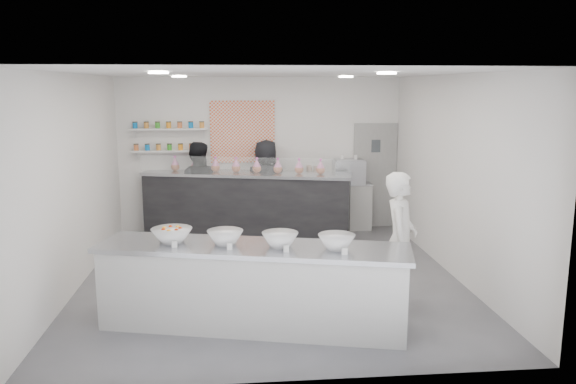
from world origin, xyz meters
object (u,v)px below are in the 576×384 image
object	(u,v)px
back_bar	(247,204)
espresso_machine	(349,172)
espresso_ledge	(339,206)
staff_left	(197,188)
staff_right	(266,186)
woman_prep	(400,241)
prep_counter	(253,286)

from	to	relation	value
back_bar	espresso_machine	bearing A→B (deg)	22.50
back_bar	espresso_ledge	distance (m)	1.87
espresso_machine	staff_left	size ratio (longest dim) A/B	0.34
espresso_ledge	staff_right	bearing A→B (deg)	-178.07
woman_prep	prep_counter	bearing A→B (deg)	124.18
prep_counter	espresso_machine	bearing A→B (deg)	79.17
espresso_ledge	staff_left	distance (m)	2.82
staff_right	espresso_ledge	bearing A→B (deg)	-174.60
prep_counter	back_bar	bearing A→B (deg)	103.40
prep_counter	staff_left	world-z (taller)	staff_left
woman_prep	staff_right	world-z (taller)	staff_right
staff_left	staff_right	size ratio (longest dim) A/B	0.98
staff_left	espresso_machine	bearing A→B (deg)	-172.12
back_bar	prep_counter	bearing A→B (deg)	-76.25
back_bar	staff_left	xyz separation A→B (m)	(-0.94, 0.25, 0.28)
back_bar	woman_prep	distance (m)	4.18
prep_counter	espresso_machine	distance (m)	4.96
back_bar	woman_prep	xyz separation A→B (m)	(1.87, -3.72, 0.27)
prep_counter	staff_right	distance (m)	4.46
espresso_ledge	prep_counter	bearing A→B (deg)	-112.66
espresso_machine	woman_prep	xyz separation A→B (m)	(-0.15, -4.02, -0.28)
espresso_ledge	espresso_machine	size ratio (longest dim) A/B	2.08
espresso_machine	woman_prep	world-z (taller)	woman_prep
woman_prep	espresso_ledge	bearing A→B (deg)	21.27
back_bar	espresso_machine	world-z (taller)	espresso_machine
prep_counter	espresso_ledge	bearing A→B (deg)	81.06
woman_prep	staff_left	distance (m)	4.87
espresso_machine	staff_right	size ratio (longest dim) A/B	0.33
back_bar	staff_right	distance (m)	0.55
staff_right	prep_counter	bearing A→B (deg)	88.17
prep_counter	staff_left	size ratio (longest dim) A/B	2.05
back_bar	woman_prep	bearing A→B (deg)	-49.21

